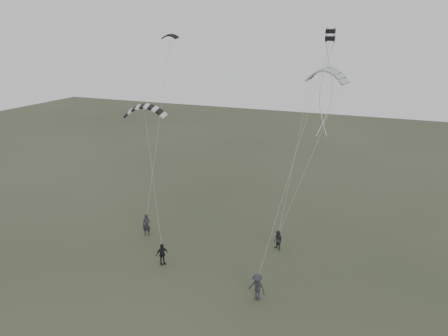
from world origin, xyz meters
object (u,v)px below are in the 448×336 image
at_px(kite_pale_large, 327,70).
at_px(kite_striped, 145,106).
at_px(flyer_far, 257,287).
at_px(flyer_left, 147,225).
at_px(flyer_center, 162,254).
at_px(kite_dark_small, 170,35).
at_px(flyer_right, 278,240).
at_px(kite_box, 330,35).

distance_m(kite_pale_large, kite_striped, 17.09).
bearing_deg(flyer_far, flyer_left, 169.14).
distance_m(flyer_center, flyer_far, 8.32).
bearing_deg(kite_dark_small, flyer_right, -15.82).
height_order(flyer_left, flyer_center, flyer_left).
bearing_deg(flyer_center, kite_dark_small, 56.06).
xyz_separation_m(flyer_left, kite_dark_small, (-0.80, 6.77, 15.80)).
height_order(flyer_left, flyer_far, flyer_left).
relative_size(flyer_center, kite_striped, 0.51).
xyz_separation_m(kite_dark_small, kite_box, (15.56, -7.32, 0.11)).
bearing_deg(kite_dark_small, kite_pale_large, 26.36).
bearing_deg(flyer_right, flyer_left, -140.30).
relative_size(flyer_center, flyer_far, 0.90).
height_order(flyer_right, kite_striped, kite_striped).
distance_m(flyer_center, kite_box, 19.70).
relative_size(flyer_right, kite_dark_small, 1.00).
bearing_deg(flyer_left, flyer_center, -62.61).
bearing_deg(kite_box, kite_striped, 176.55).
relative_size(flyer_center, kite_box, 2.49).
xyz_separation_m(flyer_far, kite_striped, (-11.27, 5.25, 10.50)).
distance_m(flyer_left, kite_striped, 10.52).
bearing_deg(flyer_right, kite_box, -2.60).
relative_size(flyer_left, flyer_center, 1.12).
bearing_deg(flyer_left, kite_box, -18.85).
distance_m(kite_striped, kite_box, 15.10).
distance_m(flyer_far, kite_striped, 16.28).
bearing_deg(kite_striped, flyer_left, 138.65).
height_order(flyer_right, flyer_far, flyer_far).
bearing_deg(kite_pale_large, kite_dark_small, -136.22).
bearing_deg(flyer_far, kite_pale_large, 101.64).
distance_m(flyer_right, kite_striped, 15.20).
xyz_separation_m(flyer_center, kite_box, (10.98, 3.36, 16.01)).
height_order(kite_dark_small, kite_pale_large, kite_dark_small).
xyz_separation_m(kite_striped, kite_box, (14.09, -0.21, 5.42)).
xyz_separation_m(flyer_center, flyer_far, (8.15, -1.68, 0.09)).
height_order(kite_striped, kite_box, kite_box).
xyz_separation_m(flyer_left, kite_striped, (0.67, -0.33, 10.49)).
bearing_deg(kite_pale_large, kite_striped, -111.13).
bearing_deg(flyer_far, kite_dark_small, 150.07).
bearing_deg(kite_striped, flyer_right, -4.19).
bearing_deg(kite_striped, kite_pale_large, 29.58).
xyz_separation_m(flyer_right, flyer_far, (0.60, -7.31, 0.12)).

